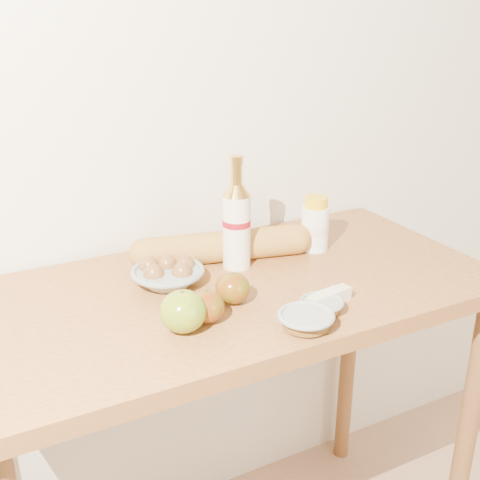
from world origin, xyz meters
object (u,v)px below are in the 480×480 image
egg_bowl (168,274)px  baguette (223,246)px  table (234,332)px  bourbon_bottle (237,223)px  cream_bottle (315,225)px

egg_bowl → baguette: 0.18m
table → baguette: baguette is taller
table → egg_bowl: (-0.13, 0.07, 0.15)m
bourbon_bottle → egg_bowl: 0.20m
table → egg_bowl: size_ratio=5.64×
table → egg_bowl: bearing=150.1°
table → bourbon_bottle: 0.26m
baguette → cream_bottle: bearing=3.2°
egg_bowl → cream_bottle: bearing=2.5°
cream_bottle → egg_bowl: bearing=-166.3°
baguette → bourbon_bottle: bearing=-59.2°
table → cream_bottle: bearing=18.3°
cream_bottle → egg_bowl: (-0.41, -0.02, -0.04)m
bourbon_bottle → baguette: 0.09m
egg_bowl → baguette: (0.17, 0.06, 0.01)m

